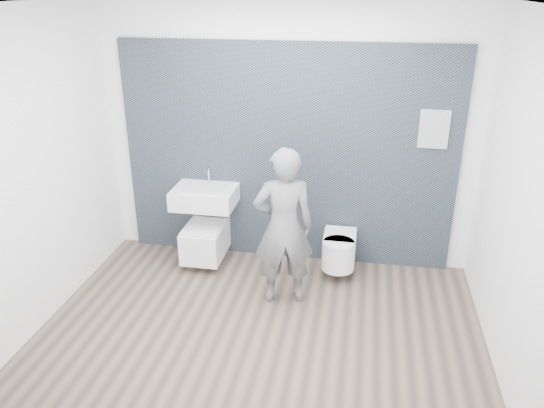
% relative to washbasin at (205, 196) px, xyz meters
% --- Properties ---
extents(ground, '(4.00, 4.00, 0.00)m').
position_rel_washbasin_xyz_m(ground, '(0.85, -1.19, -0.78)').
color(ground, brown).
rests_on(ground, ground).
extents(room_shell, '(4.00, 4.00, 4.00)m').
position_rel_washbasin_xyz_m(room_shell, '(0.85, -1.19, 0.96)').
color(room_shell, white).
rests_on(room_shell, ground).
extents(tile_wall, '(3.60, 0.06, 2.40)m').
position_rel_washbasin_xyz_m(tile_wall, '(0.85, 0.28, -0.78)').
color(tile_wall, black).
rests_on(tile_wall, ground).
extents(washbasin, '(0.67, 0.50, 0.50)m').
position_rel_washbasin_xyz_m(washbasin, '(0.00, 0.00, 0.00)').
color(washbasin, white).
rests_on(washbasin, ground).
extents(toilet_square, '(0.42, 0.61, 0.77)m').
position_rel_washbasin_xyz_m(toilet_square, '(0.00, -0.05, -0.49)').
color(toilet_square, white).
rests_on(toilet_square, ground).
extents(toilet_rounded, '(0.35, 0.59, 0.32)m').
position_rel_washbasin_xyz_m(toilet_rounded, '(1.48, -0.05, -0.49)').
color(toilet_rounded, white).
rests_on(toilet_rounded, ground).
extents(info_placard, '(0.29, 0.03, 0.39)m').
position_rel_washbasin_xyz_m(info_placard, '(2.35, 0.24, -0.78)').
color(info_placard, white).
rests_on(info_placard, ground).
extents(visitor, '(0.65, 0.51, 1.58)m').
position_rel_washbasin_xyz_m(visitor, '(0.97, -0.64, 0.01)').
color(visitor, slate).
rests_on(visitor, ground).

